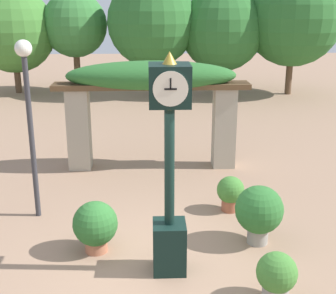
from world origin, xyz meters
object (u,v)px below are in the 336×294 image
object	(u,v)px
pedestal_clock	(169,169)
potted_plant_far_right	(277,275)
lamp_post	(28,98)
potted_plant_near_right	(230,192)
potted_plant_far_left	(95,225)
potted_plant_near_left	(259,211)

from	to	relation	value
pedestal_clock	potted_plant_far_right	distance (m)	2.10
lamp_post	potted_plant_near_right	bearing A→B (deg)	1.05
pedestal_clock	potted_plant_near_right	world-z (taller)	pedestal_clock
potted_plant_far_right	lamp_post	bearing A→B (deg)	144.02
potted_plant_near_right	potted_plant_far_left	xyz separation A→B (m)	(-2.49, -1.47, 0.08)
pedestal_clock	lamp_post	xyz separation A→B (m)	(-2.46, 2.01, 0.65)
pedestal_clock	potted_plant_far_left	world-z (taller)	pedestal_clock
lamp_post	pedestal_clock	bearing A→B (deg)	-39.35
potted_plant_near_left	lamp_post	world-z (taller)	lamp_post
potted_plant_far_left	lamp_post	world-z (taller)	lamp_post
lamp_post	potted_plant_near_left	bearing A→B (deg)	-17.11
pedestal_clock	potted_plant_near_left	distance (m)	2.04
potted_plant_near_right	potted_plant_far_left	world-z (taller)	potted_plant_far_left
potted_plant_near_right	lamp_post	xyz separation A→B (m)	(-3.75, -0.07, 1.93)
potted_plant_near_left	potted_plant_far_right	xyz separation A→B (m)	(-0.11, -1.60, -0.21)
potted_plant_far_left	potted_plant_far_right	bearing A→B (deg)	-28.49
potted_plant_near_left	potted_plant_far_right	bearing A→B (deg)	-93.98
potted_plant_near_right	potted_plant_far_right	bearing A→B (deg)	-87.11
pedestal_clock	potted_plant_near_left	bearing A→B (deg)	26.66
potted_plant_far_right	lamp_post	world-z (taller)	lamp_post
potted_plant_far_right	lamp_post	xyz separation A→B (m)	(-3.90, 2.83, 1.93)
potted_plant_far_right	lamp_post	distance (m)	5.19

